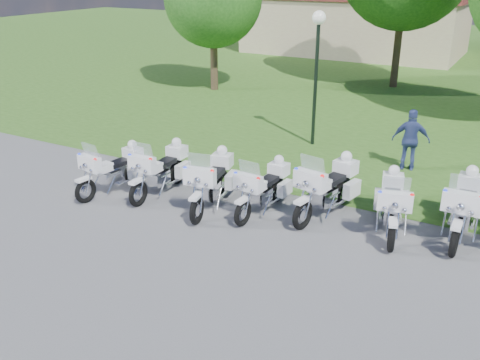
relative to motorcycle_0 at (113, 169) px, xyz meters
The scene contains 12 objects.
ground 4.11m from the motorcycle_0, 12.61° to the right, with size 100.00×100.00×0.00m, color slate.
grass_lawn 26.42m from the motorcycle_0, 81.39° to the left, with size 100.00×48.00×0.01m, color #35611E.
motorcycle_0 is the anchor object (origin of this frame).
motorcycle_1 1.31m from the motorcycle_0, 25.15° to the left, with size 0.81×2.44×1.64m.
motorcycle_2 2.90m from the motorcycle_0, ahead, with size 1.14×2.50×1.70m.
motorcycle_3 4.23m from the motorcycle_0, 11.47° to the left, with size 0.86×2.32×1.56m.
motorcycle_4 5.78m from the motorcycle_0, 14.63° to the left, with size 1.17×2.58×1.75m.
motorcycle_5 7.32m from the motorcycle_0, 10.62° to the left, with size 1.20×2.39×1.64m.
motorcycle_6 8.87m from the motorcycle_0, 12.23° to the left, with size 0.87×2.62×1.76m.
lamp_post 7.70m from the motorcycle_0, 63.81° to the left, with size 0.44×0.44×4.43m.
building_west 27.23m from the motorcycle_0, 94.31° to the left, with size 14.56×8.32×4.10m.
bystander_c 8.68m from the motorcycle_0, 40.09° to the left, with size 1.09×0.45×1.86m, color #354380.
Camera 1 is at (5.61, -9.25, 5.81)m, focal length 40.00 mm.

